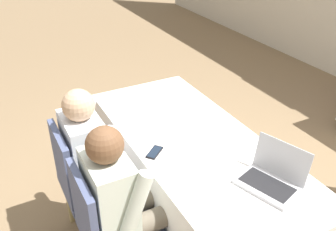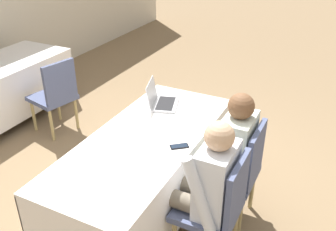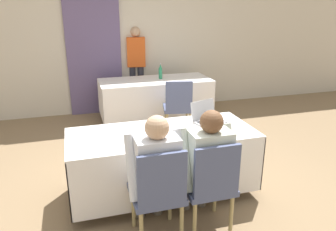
# 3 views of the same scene
# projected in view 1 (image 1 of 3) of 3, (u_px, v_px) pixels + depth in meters

# --- Properties ---
(ground_plane) EXTENTS (24.00, 24.00, 0.00)m
(ground_plane) POSITION_uv_depth(u_px,v_px,m) (192.00, 219.00, 2.87)
(ground_plane) COLOR #846B4C
(conference_table_near) EXTENTS (1.94, 0.82, 0.73)m
(conference_table_near) POSITION_uv_depth(u_px,v_px,m) (194.00, 161.00, 2.59)
(conference_table_near) COLOR white
(conference_table_near) RESTS_ON ground_plane
(laptop) EXTENTS (0.40, 0.35, 0.23)m
(laptop) POSITION_uv_depth(u_px,v_px,m) (271.00, 178.00, 2.10)
(laptop) COLOR #B7B7BC
(laptop) RESTS_ON conference_table_near
(cell_phone) EXTENTS (0.14, 0.15, 0.01)m
(cell_phone) POSITION_uv_depth(u_px,v_px,m) (155.00, 152.00, 2.38)
(cell_phone) COLOR black
(cell_phone) RESTS_ON conference_table_near
(paper_beside_laptop) EXTENTS (0.26, 0.33, 0.00)m
(paper_beside_laptop) POSITION_uv_depth(u_px,v_px,m) (214.00, 188.00, 2.09)
(paper_beside_laptop) COLOR white
(paper_beside_laptop) RESTS_ON conference_table_near
(chair_near_left) EXTENTS (0.44, 0.44, 0.90)m
(chair_near_left) POSITION_uv_depth(u_px,v_px,m) (85.00, 180.00, 2.51)
(chair_near_left) COLOR tan
(chair_near_left) RESTS_ON ground_plane
(chair_near_right) EXTENTS (0.44, 0.44, 0.90)m
(chair_near_right) POSITION_uv_depth(u_px,v_px,m) (109.00, 227.00, 2.15)
(chair_near_right) COLOR tan
(chair_near_right) RESTS_ON ground_plane
(person_checkered_shirt) EXTENTS (0.50, 0.52, 1.16)m
(person_checkered_shirt) POSITION_uv_depth(u_px,v_px,m) (97.00, 156.00, 2.47)
(person_checkered_shirt) COLOR #665B4C
(person_checkered_shirt) RESTS_ON ground_plane
(person_white_shirt) EXTENTS (0.50, 0.52, 1.16)m
(person_white_shirt) POSITION_uv_depth(u_px,v_px,m) (124.00, 200.00, 2.11)
(person_white_shirt) COLOR #665B4C
(person_white_shirt) RESTS_ON ground_plane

